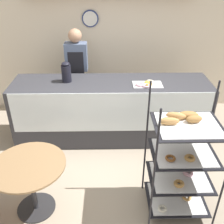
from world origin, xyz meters
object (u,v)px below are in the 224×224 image
(pastry_rack, at_px, (182,160))
(coffee_carafe, at_px, (66,72))
(donut_tray_counter, at_px, (146,84))
(cafe_table, at_px, (30,176))
(person_worker, at_px, (77,72))

(pastry_rack, distance_m, coffee_carafe, 2.19)
(pastry_rack, bearing_deg, donut_tray_counter, 99.63)
(pastry_rack, distance_m, donut_tray_counter, 1.45)
(coffee_carafe, bearing_deg, cafe_table, -99.11)
(person_worker, bearing_deg, donut_tray_counter, -32.88)
(person_worker, height_order, cafe_table, person_worker)
(person_worker, bearing_deg, cafe_table, -99.58)
(person_worker, xyz_separation_m, donut_tray_counter, (1.11, -0.72, 0.08))
(cafe_table, height_order, donut_tray_counter, donut_tray_counter)
(pastry_rack, xyz_separation_m, coffee_carafe, (-1.45, 1.57, 0.45))
(cafe_table, xyz_separation_m, donut_tray_counter, (1.47, 1.41, 0.50))
(pastry_rack, distance_m, person_worker, 2.52)
(cafe_table, xyz_separation_m, coffee_carafe, (0.25, 1.58, 0.63))
(cafe_table, bearing_deg, donut_tray_counter, 43.83)
(person_worker, distance_m, cafe_table, 2.20)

